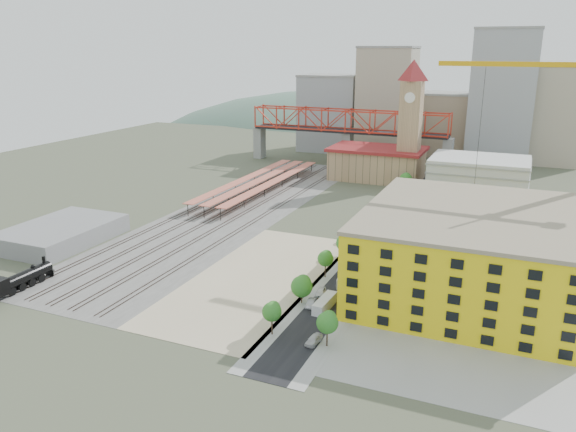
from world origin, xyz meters
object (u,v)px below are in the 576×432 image
at_px(site_trailer_c, 355,267).
at_px(site_trailer_b, 346,278).
at_px(locomotive, 13,284).
at_px(car_0, 321,292).
at_px(clock_tower, 411,111).
at_px(site_trailer_d, 374,244).
at_px(construction_building, 469,252).
at_px(site_trailer_a, 325,304).

bearing_deg(site_trailer_c, site_trailer_b, -106.69).
height_order(locomotive, car_0, locomotive).
xyz_separation_m(clock_tower, site_trailer_d, (8.00, -80.79, -27.40)).
bearing_deg(clock_tower, locomotive, -112.45).
bearing_deg(site_trailer_c, site_trailer_d, 73.31).
relative_size(locomotive, site_trailer_b, 2.57).
bearing_deg(locomotive, construction_building, 23.68).
height_order(site_trailer_a, site_trailer_b, site_trailer_b).
relative_size(locomotive, site_trailer_d, 2.48).
bearing_deg(site_trailer_a, construction_building, 41.22).
xyz_separation_m(clock_tower, site_trailer_a, (8.00, -120.74, -27.51)).
bearing_deg(site_trailer_b, locomotive, -158.10).
height_order(locomotive, site_trailer_c, locomotive).
height_order(clock_tower, locomotive, clock_tower).
bearing_deg(locomotive, site_trailer_c, 32.04).
relative_size(site_trailer_a, site_trailer_c, 0.84).
bearing_deg(site_trailer_c, car_0, -117.35).
bearing_deg(clock_tower, site_trailer_d, -84.35).
bearing_deg(site_trailer_d, car_0, -91.34).
bearing_deg(site_trailer_b, car_0, -114.42).
xyz_separation_m(locomotive, site_trailer_c, (66.00, 41.31, -0.79)).
distance_m(clock_tower, construction_building, 107.36).
xyz_separation_m(site_trailer_a, site_trailer_d, (0.00, 39.94, 0.12)).
distance_m(site_trailer_a, site_trailer_b, 14.50).
relative_size(site_trailer_c, car_0, 2.22).
relative_size(clock_tower, car_0, 11.16).
relative_size(clock_tower, locomotive, 2.20).
bearing_deg(car_0, clock_tower, 83.27).
bearing_deg(clock_tower, car_0, -87.51).
height_order(locomotive, site_trailer_b, locomotive).
bearing_deg(construction_building, locomotive, -156.32).
distance_m(site_trailer_a, site_trailer_d, 39.94).
bearing_deg(site_trailer_a, locomotive, -160.82).
height_order(clock_tower, construction_building, clock_tower).
bearing_deg(site_trailer_a, car_0, 120.07).
distance_m(site_trailer_c, car_0, 16.22).
bearing_deg(site_trailer_b, site_trailer_d, 84.57).
bearing_deg(site_trailer_d, clock_tower, 99.34).
bearing_deg(site_trailer_a, site_trailer_b, 92.64).
height_order(construction_building, site_trailer_d, construction_building).
relative_size(site_trailer_a, site_trailer_d, 0.91).
bearing_deg(site_trailer_a, site_trailer_c, 92.64).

